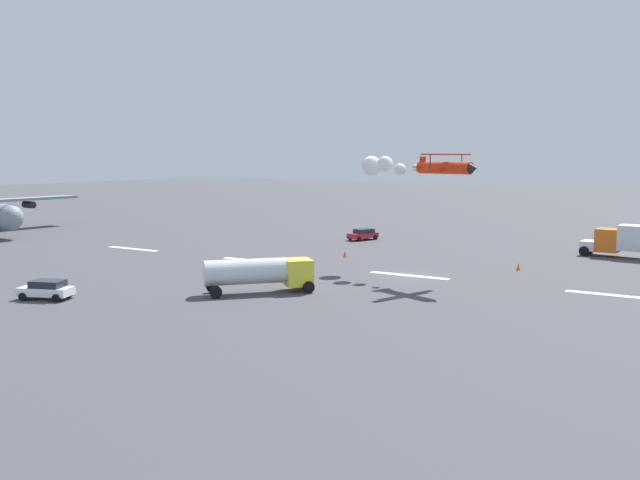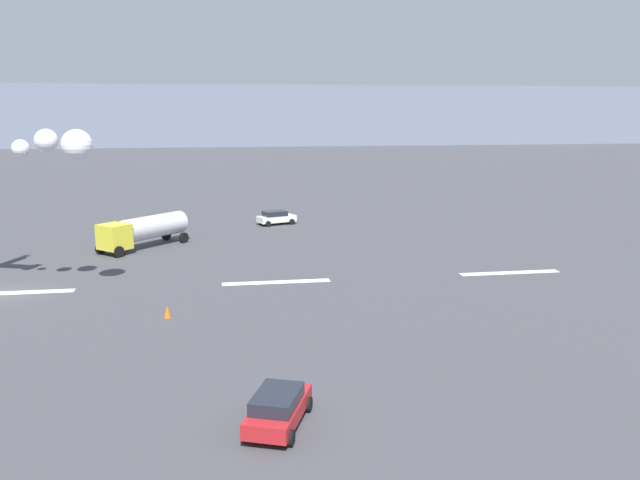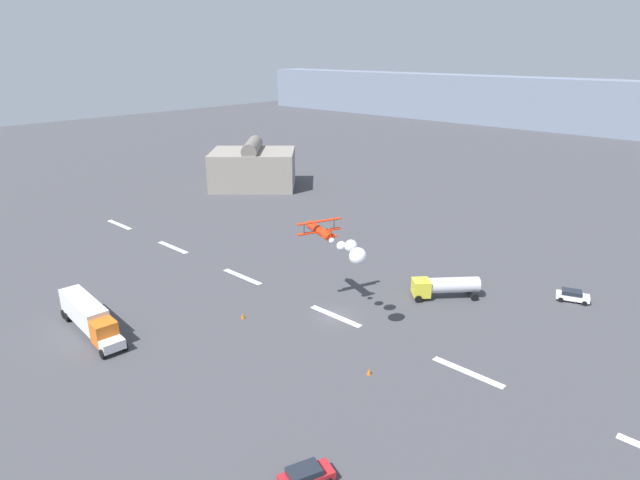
{
  "view_description": "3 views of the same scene",
  "coord_description": "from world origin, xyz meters",
  "views": [
    {
      "loc": [
        -25.01,
        58.79,
        11.26
      ],
      "look_at": [
        7.74,
        3.6,
        3.31
      ],
      "focal_mm": 37.85,
      "sensor_mm": 36.0,
      "label": 1
    },
    {
      "loc": [
        14.2,
        -46.85,
        12.6
      ],
      "look_at": [
        21.58,
        0.0,
        3.09
      ],
      "focal_mm": 36.81,
      "sensor_mm": 36.0,
      "label": 2
    },
    {
      "loc": [
        39.13,
        -45.64,
        31.9
      ],
      "look_at": [
        -3.74,
        1.18,
        9.02
      ],
      "focal_mm": 29.92,
      "sensor_mm": 36.0,
      "label": 3
    }
  ],
  "objects": [
    {
      "name": "traffic_cone_far",
      "position": [
        10.94,
        -7.3,
        0.38
      ],
      "size": [
        0.44,
        0.44,
        0.75
      ],
      "primitive_type": "cone",
      "color": "orange",
      "rests_on": "ground"
    },
    {
      "name": "ground_plane",
      "position": [
        0.0,
        0.0,
        0.0
      ],
      "size": [
        440.0,
        440.0,
        0.0
      ],
      "primitive_type": "plane",
      "color": "#424247",
      "rests_on": "ground"
    },
    {
      "name": "followme_car_yellow",
      "position": [
        16.34,
        -22.39,
        0.81
      ],
      "size": [
        3.21,
        4.6,
        1.52
      ],
      "color": "#B21E23",
      "rests_on": "ground"
    },
    {
      "name": "stunt_biplane_red",
      "position": [
        0.98,
        -0.68,
        10.35
      ],
      "size": [
        13.66,
        7.77,
        2.16
      ],
      "color": "red"
    },
    {
      "name": "runway_stripe_4",
      "position": [
        18.31,
        0.0,
        0.01
      ],
      "size": [
        8.0,
        0.9,
        0.01
      ],
      "primitive_type": "cube",
      "color": "white",
      "rests_on": "ground"
    },
    {
      "name": "fuel_tanker_truck",
      "position": [
        7.36,
        13.96,
        1.74
      ],
      "size": [
        7.93,
        8.17,
        2.9
      ],
      "color": "yellow",
      "rests_on": "ground"
    },
    {
      "name": "airport_staff_sedan",
      "position": [
        20.53,
        24.66,
        0.81
      ],
      "size": [
        4.49,
        3.11,
        1.52
      ],
      "color": "white",
      "rests_on": "ground"
    },
    {
      "name": "mountain_ridge_distant",
      "position": [
        0.0,
        184.54,
        10.29
      ],
      "size": [
        396.0,
        16.0,
        20.57
      ],
      "primitive_type": "cube",
      "color": "slate",
      "rests_on": "ground"
    },
    {
      "name": "runway_stripe_3",
      "position": [
        0.0,
        0.0,
        0.01
      ],
      "size": [
        8.0,
        0.9,
        0.01
      ],
      "primitive_type": "cube",
      "color": "white",
      "rests_on": "ground"
    },
    {
      "name": "runway_stripe_5",
      "position": [
        36.62,
        0.0,
        0.01
      ],
      "size": [
        8.0,
        0.9,
        0.01
      ],
      "primitive_type": "cube",
      "color": "white",
      "rests_on": "ground"
    }
  ]
}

